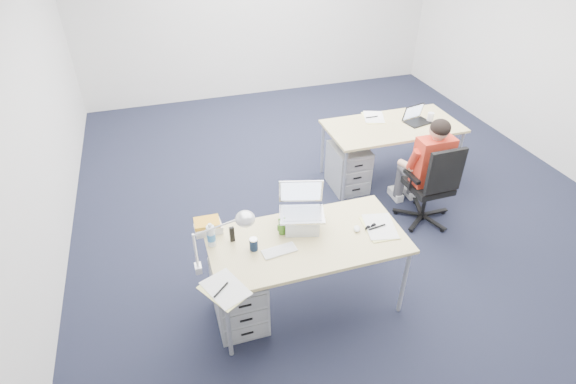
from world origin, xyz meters
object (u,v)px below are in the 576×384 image
at_px(computer_mouse, 357,229).
at_px(far_cup, 431,117).
at_px(water_bottle, 211,235).
at_px(wireless_keyboard, 279,251).
at_px(can_koozie, 254,244).
at_px(drawer_pedestal_near, 239,297).
at_px(book_stack, 208,226).
at_px(desk_far, 393,129).
at_px(seated_person, 424,166).
at_px(headphones, 291,222).
at_px(cordless_phone, 232,234).
at_px(silver_laptop, 302,209).
at_px(desk_near, 307,243).
at_px(desk_lamp, 215,243).
at_px(bear_figurine, 282,226).
at_px(sunglasses, 371,227).
at_px(dark_laptop, 419,115).
at_px(drawer_pedestal_far, 348,167).

height_order(computer_mouse, far_cup, far_cup).
bearing_deg(water_bottle, wireless_keyboard, -25.52).
bearing_deg(can_koozie, drawer_pedestal_near, -167.15).
bearing_deg(book_stack, desk_far, 28.20).
height_order(seated_person, water_bottle, seated_person).
distance_m(can_koozie, water_bottle, 0.35).
bearing_deg(headphones, book_stack, -175.06).
relative_size(wireless_keyboard, cordless_phone, 1.96).
xyz_separation_m(cordless_phone, far_cup, (2.73, 1.45, -0.01)).
bearing_deg(silver_laptop, desk_near, -75.10).
xyz_separation_m(drawer_pedestal_near, desk_lamp, (-0.15, -0.07, 0.70)).
xyz_separation_m(bear_figurine, book_stack, (-0.58, 0.22, -0.03)).
relative_size(desk_far, drawer_pedestal_near, 2.91).
relative_size(can_koozie, sunglasses, 0.95).
height_order(silver_laptop, dark_laptop, silver_laptop).
height_order(silver_laptop, water_bottle, silver_laptop).
bearing_deg(wireless_keyboard, can_koozie, 149.62).
distance_m(seated_person, book_stack, 2.46).
distance_m(silver_laptop, desk_lamp, 0.79).
distance_m(water_bottle, dark_laptop, 3.09).
bearing_deg(drawer_pedestal_far, cordless_phone, -139.62).
relative_size(can_koozie, cordless_phone, 0.78).
distance_m(computer_mouse, dark_laptop, 2.25).
bearing_deg(headphones, desk_near, -60.90).
bearing_deg(headphones, seated_person, 35.37).
bearing_deg(can_koozie, bear_figurine, 24.46).
xyz_separation_m(desk_far, drawer_pedestal_near, (-2.27, -1.67, -0.41)).
relative_size(drawer_pedestal_near, water_bottle, 2.58).
relative_size(desk_near, drawer_pedestal_near, 2.91).
distance_m(book_stack, dark_laptop, 3.01).
bearing_deg(book_stack, drawer_pedestal_far, 33.92).
height_order(seated_person, drawer_pedestal_far, seated_person).
xyz_separation_m(drawer_pedestal_near, silver_laptop, (0.60, 0.17, 0.65)).
distance_m(seated_person, far_cup, 0.89).
relative_size(desk_far, seated_person, 1.33).
xyz_separation_m(seated_person, wireless_keyboard, (-1.91, -0.96, 0.14)).
xyz_separation_m(drawer_pedestal_near, sunglasses, (1.15, -0.00, 0.47)).
xyz_separation_m(desk_near, far_cup, (2.14, 1.61, 0.10)).
distance_m(seated_person, cordless_phone, 2.36).
relative_size(seated_person, book_stack, 5.39).
xyz_separation_m(silver_laptop, computer_mouse, (0.43, -0.17, -0.18)).
bearing_deg(wireless_keyboard, book_stack, 133.05).
bearing_deg(desk_far, desk_near, -135.39).
height_order(seated_person, wireless_keyboard, seated_person).
distance_m(drawer_pedestal_far, book_stack, 2.29).
bearing_deg(computer_mouse, desk_near, -159.80).
bearing_deg(desk_lamp, headphones, 3.96).
distance_m(bear_figurine, far_cup, 2.75).
relative_size(desk_near, bear_figurine, 10.17).
height_order(silver_laptop, computer_mouse, silver_laptop).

